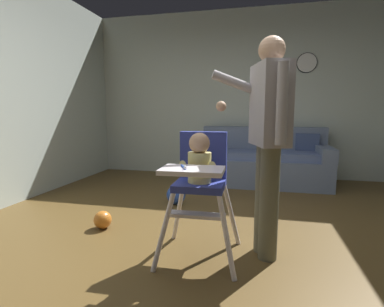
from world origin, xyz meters
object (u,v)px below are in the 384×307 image
Objects in this scene: toy_ball at (103,220)px; couch at (263,162)px; toy_ball_second at (176,195)px; adult_standing at (268,136)px; wall_clock at (307,63)px; high_chair at (200,171)px.

couch is at bearing 56.16° from toy_ball.
toy_ball_second is (-1.01, -1.34, -0.22)m from couch.
wall_clock is (0.63, 2.88, 0.95)m from adult_standing.
adult_standing is at bearing 0.02° from couch.
high_chair is 1.21m from toy_ball.
adult_standing is at bearing -46.57° from toy_ball_second.
toy_ball_second is (-1.01, 1.07, -0.81)m from adult_standing.
toy_ball is at bearing -128.16° from wall_clock.
couch is 2.03× the size of high_chair.
wall_clock reaches higher than couch.
high_chair reaches higher than toy_ball_second.
toy_ball_second is at bearing -157.61° from high_chair.
toy_ball_second is 3.01m from wall_clock.
couch is at bearing -106.49° from adult_standing.
couch is 1.73m from wall_clock.
couch is at bearing -142.86° from wall_clock.
high_chair is 4.20× the size of toy_ball_second.
adult_standing reaches higher than toy_ball.
high_chair is 5.70× the size of toy_ball.
adult_standing is 9.70× the size of toy_ball.
toy_ball is 0.53× the size of wall_clock.
toy_ball is (-1.48, 0.20, -0.84)m from adult_standing.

